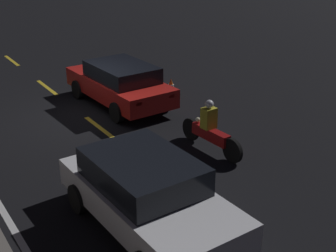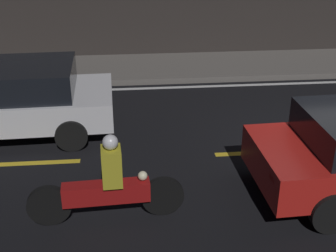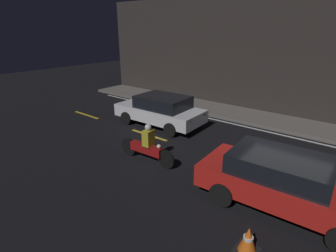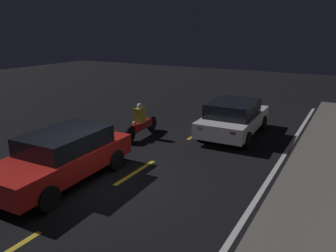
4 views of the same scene
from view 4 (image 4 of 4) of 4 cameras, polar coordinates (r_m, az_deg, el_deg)
The scene contains 10 objects.
ground_plane at distance 9.26m, azimuth -9.30°, elevation -10.18°, with size 56.00×56.00×0.00m, color black.
raised_curb at distance 7.53m, azimuth 23.33°, elevation -17.47°, with size 28.00×2.27×0.16m.
lane_dash_a at distance 17.69m, azimuth 11.43°, elevation 2.64°, with size 2.00×0.14×0.01m.
lane_dash_b at distance 13.63m, azimuth 5.32°, elevation -1.21°, with size 2.00×0.14×0.01m.
lane_dash_c at distance 9.97m, azimuth -5.67°, elevation -8.01°, with size 2.00×0.14×0.01m.
lane_solid_kerb at distance 7.76m, azimuth 12.74°, elevation -15.99°, with size 25.20×0.14×0.01m.
sedan_white at distance 13.36m, azimuth 11.35°, elevation 1.52°, with size 4.25×2.10×1.43m.
taxi_red at distance 9.60m, azimuth -17.90°, elevation -4.89°, with size 4.37×2.07×1.41m.
motorcycle at distance 13.02m, azimuth -4.66°, elevation 0.53°, with size 2.29×0.37×1.39m.
traffic_cone_near at distance 11.26m, azimuth -24.13°, elevation -4.93°, with size 0.49×0.49×0.60m.
Camera 4 is at (6.35, 5.34, 4.11)m, focal length 35.00 mm.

